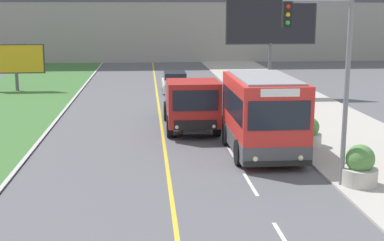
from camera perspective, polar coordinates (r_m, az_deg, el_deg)
city_bus at (r=21.85m, az=7.58°, el=0.53°), size 2.71×5.43×3.23m
dump_truck at (r=25.93m, az=-0.06°, el=1.67°), size 2.50×6.83×2.59m
car_distant at (r=38.70m, az=-1.83°, el=4.06°), size 1.80×4.30×1.45m
traffic_light_mast at (r=17.72m, az=14.47°, el=5.74°), size 2.28×0.32×6.48m
billboard_large at (r=36.77m, az=8.43°, el=10.16°), size 6.13×0.24×6.61m
billboard_small at (r=41.03m, az=-18.32°, el=6.17°), size 4.15×0.24×3.43m
planter_round_near at (r=18.72m, az=17.46°, el=-4.79°), size 1.20×1.20×1.38m
planter_round_second at (r=23.57m, az=12.36°, el=-1.32°), size 1.09×1.09×1.25m
planter_round_third at (r=28.61m, az=9.20°, el=1.17°), size 1.20×1.20×1.36m
planter_round_far at (r=33.78m, az=7.27°, el=2.85°), size 1.22×1.22×1.39m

